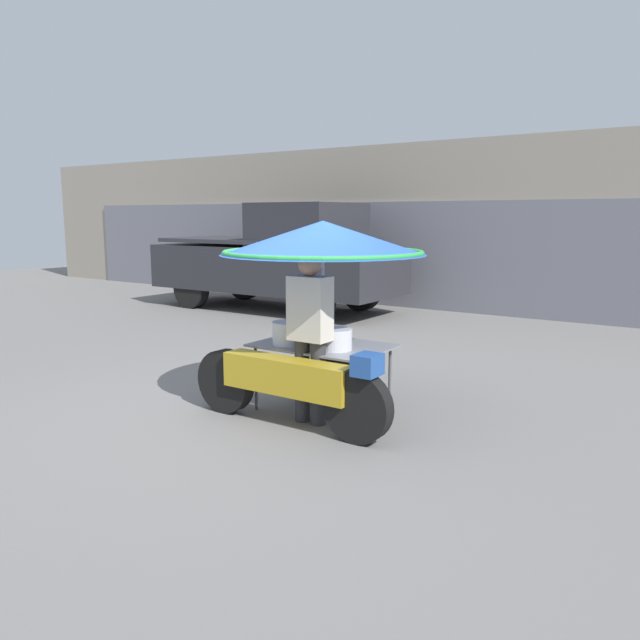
{
  "coord_description": "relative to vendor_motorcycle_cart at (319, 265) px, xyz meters",
  "views": [
    {
      "loc": [
        3.74,
        -4.47,
        1.91
      ],
      "look_at": [
        0.4,
        0.44,
        0.91
      ],
      "focal_mm": 35.0,
      "sensor_mm": 36.0,
      "label": 1
    }
  ],
  "objects": [
    {
      "name": "pickup_truck",
      "position": [
        -4.45,
        5.12,
        -0.42
      ],
      "size": [
        5.2,
        1.97,
        2.15
      ],
      "color": "black",
      "rests_on": "ground"
    },
    {
      "name": "vendor_motorcycle_cart",
      "position": [
        0.0,
        0.0,
        0.0
      ],
      "size": [
        2.13,
        1.97,
        1.86
      ],
      "color": "black",
      "rests_on": "ground"
    },
    {
      "name": "ground_plane",
      "position": [
        -0.4,
        -0.42,
        -1.45
      ],
      "size": [
        36.0,
        36.0,
        0.0
      ],
      "primitive_type": "plane",
      "color": "slate"
    },
    {
      "name": "shopfront_building",
      "position": [
        -0.4,
        7.91,
        0.23
      ],
      "size": [
        28.0,
        2.06,
        3.38
      ],
      "color": "gray",
      "rests_on": "ground"
    },
    {
      "name": "vendor_person",
      "position": [
        0.12,
        -0.32,
        -0.57
      ],
      "size": [
        0.38,
        0.22,
        1.59
      ],
      "color": "#2D2D33",
      "rests_on": "ground"
    }
  ]
}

